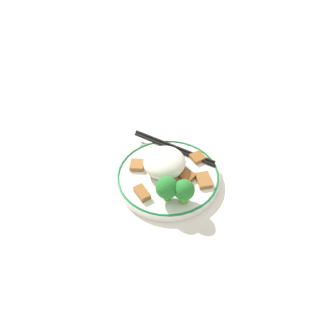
{
  "coord_description": "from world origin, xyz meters",
  "views": [
    {
      "loc": [
        -0.07,
        0.46,
        0.52
      ],
      "look_at": [
        0.0,
        0.0,
        0.04
      ],
      "focal_mm": 35.0,
      "sensor_mm": 36.0,
      "label": 1
    }
  ],
  "objects_px": {
    "chopsticks": "(172,147)",
    "plate": "(168,177)",
    "broccoli_back_left": "(167,188)",
    "broccoli_back_center": "(184,191)"
  },
  "relations": [
    {
      "from": "plate",
      "to": "broccoli_back_center",
      "type": "height_order",
      "value": "broccoli_back_center"
    },
    {
      "from": "broccoli_back_left",
      "to": "chopsticks",
      "type": "bearing_deg",
      "value": -86.03
    },
    {
      "from": "plate",
      "to": "broccoli_back_left",
      "type": "xyz_separation_m",
      "value": [
        -0.01,
        0.06,
        0.04
      ]
    },
    {
      "from": "broccoli_back_left",
      "to": "broccoli_back_center",
      "type": "bearing_deg",
      "value": 179.42
    },
    {
      "from": "chopsticks",
      "to": "plate",
      "type": "bearing_deg",
      "value": 91.65
    },
    {
      "from": "broccoli_back_left",
      "to": "plate",
      "type": "bearing_deg",
      "value": -83.08
    },
    {
      "from": "plate",
      "to": "chopsticks",
      "type": "bearing_deg",
      "value": -88.35
    },
    {
      "from": "broccoli_back_left",
      "to": "chopsticks",
      "type": "xyz_separation_m",
      "value": [
        0.01,
        -0.14,
        -0.03
      ]
    },
    {
      "from": "broccoli_back_center",
      "to": "chopsticks",
      "type": "distance_m",
      "value": 0.15
    },
    {
      "from": "plate",
      "to": "broccoli_back_left",
      "type": "distance_m",
      "value": 0.07
    }
  ]
}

